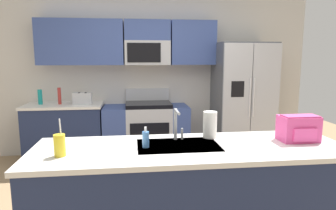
% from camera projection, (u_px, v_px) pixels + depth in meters
% --- Properties ---
extents(kitchen_wall_unit, '(5.20, 0.43, 2.60)m').
position_uv_depth(kitchen_wall_unit, '(148.00, 66.00, 4.98)').
color(kitchen_wall_unit, beige).
rests_on(kitchen_wall_unit, ground).
extents(back_counter, '(1.19, 0.63, 0.90)m').
position_uv_depth(back_counter, '(65.00, 132.00, 4.70)').
color(back_counter, '#1E2A4D').
rests_on(back_counter, ground).
extents(range_oven, '(1.36, 0.61, 1.10)m').
position_uv_depth(range_oven, '(146.00, 130.00, 4.86)').
color(range_oven, '#B7BABF').
rests_on(range_oven, ground).
extents(refrigerator, '(0.90, 0.76, 1.85)m').
position_uv_depth(refrigerator, '(242.00, 100.00, 4.90)').
color(refrigerator, '#4C4F54').
rests_on(refrigerator, ground).
extents(island_counter, '(2.58, 0.83, 0.90)m').
position_uv_depth(island_counter, '(190.00, 197.00, 2.52)').
color(island_counter, '#1E2A4D').
rests_on(island_counter, ground).
extents(toaster, '(0.28, 0.16, 0.18)m').
position_uv_depth(toaster, '(83.00, 98.00, 4.60)').
color(toaster, '#B7BABF').
rests_on(toaster, back_counter).
extents(pepper_mill, '(0.05, 0.05, 0.26)m').
position_uv_depth(pepper_mill, '(59.00, 96.00, 4.60)').
color(pepper_mill, '#B2332D').
rests_on(pepper_mill, back_counter).
extents(bottle_teal, '(0.07, 0.07, 0.23)m').
position_uv_depth(bottle_teal, '(40.00, 97.00, 4.58)').
color(bottle_teal, teal).
rests_on(bottle_teal, back_counter).
extents(sink_faucet, '(0.08, 0.21, 0.28)m').
position_uv_depth(sink_faucet, '(177.00, 122.00, 2.60)').
color(sink_faucet, '#B7BABF').
rests_on(sink_faucet, island_counter).
extents(drink_cup_yellow, '(0.08, 0.08, 0.28)m').
position_uv_depth(drink_cup_yellow, '(60.00, 145.00, 2.19)').
color(drink_cup_yellow, yellow).
rests_on(drink_cup_yellow, island_counter).
extents(soap_dispenser, '(0.06, 0.06, 0.17)m').
position_uv_depth(soap_dispenser, '(146.00, 139.00, 2.41)').
color(soap_dispenser, '#4C8CD8').
rests_on(soap_dispenser, island_counter).
extents(paper_towel_roll, '(0.12, 0.12, 0.24)m').
position_uv_depth(paper_towel_roll, '(210.00, 125.00, 2.70)').
color(paper_towel_roll, white).
rests_on(paper_towel_roll, island_counter).
extents(backpack, '(0.32, 0.22, 0.23)m').
position_uv_depth(backpack, '(299.00, 128.00, 2.59)').
color(backpack, '#EA4C93').
rests_on(backpack, island_counter).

